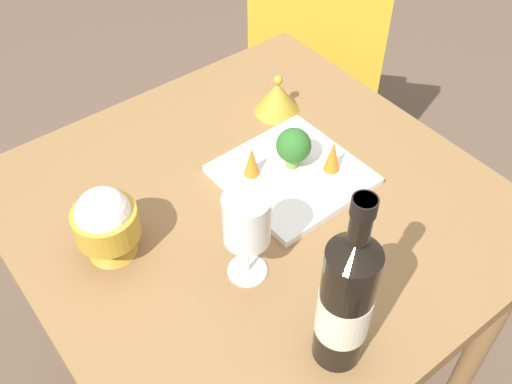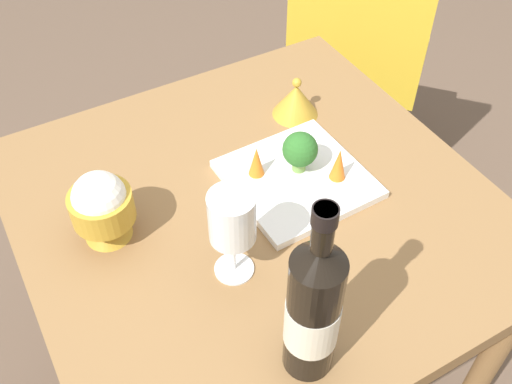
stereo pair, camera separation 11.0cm
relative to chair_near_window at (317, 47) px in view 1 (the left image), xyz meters
name	(u,v)px [view 1 (the left image)]	position (x,y,z in m)	size (l,w,h in m)	color
ground_plane	(256,381)	(0.66, 0.55, -0.53)	(8.00, 8.00, 0.00)	brown
dining_table	(256,233)	(0.66, 0.55, 0.11)	(0.85, 0.85, 0.73)	olive
chair_near_window	(317,47)	(0.00, 0.00, 0.00)	(0.56, 0.56, 0.85)	gold
wine_bottle	(346,301)	(0.75, 0.86, 0.33)	(0.08, 0.08, 0.34)	black
wine_glass	(247,222)	(0.77, 0.66, 0.33)	(0.08, 0.08, 0.18)	white
rice_bowl	(106,223)	(0.93, 0.48, 0.27)	(0.11, 0.11, 0.14)	gold
rice_bowl_lid	(277,97)	(0.46, 0.36, 0.24)	(0.10, 0.10, 0.09)	gold
serving_plate	(292,175)	(0.57, 0.54, 0.21)	(0.26, 0.26, 0.02)	white
broccoli_floret	(294,146)	(0.55, 0.52, 0.26)	(0.07, 0.07, 0.09)	#729E4C
carrot_garnish_left	(333,156)	(0.50, 0.58, 0.25)	(0.03, 0.03, 0.07)	orange
carrot_garnish_right	(252,161)	(0.63, 0.49, 0.25)	(0.03, 0.03, 0.07)	orange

